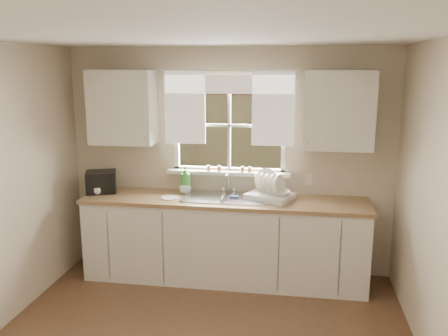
% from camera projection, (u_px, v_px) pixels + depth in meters
% --- Properties ---
extents(room_walls, '(3.62, 4.02, 2.50)m').
position_uv_depth(room_walls, '(185.00, 222.00, 3.29)').
color(room_walls, beige).
rests_on(room_walls, ground).
extents(ceiling, '(3.60, 4.00, 0.02)m').
position_uv_depth(ceiling, '(184.00, 34.00, 3.08)').
color(ceiling, silver).
rests_on(ceiling, room_walls).
extents(window, '(1.38, 0.16, 1.06)m').
position_uv_depth(window, '(229.00, 141.00, 5.23)').
color(window, white).
rests_on(window, room_walls).
extents(curtains, '(1.50, 0.03, 0.81)m').
position_uv_depth(curtains, '(228.00, 100.00, 5.08)').
color(curtains, white).
rests_on(curtains, room_walls).
extents(base_cabinets, '(3.00, 0.62, 0.87)m').
position_uv_depth(base_cabinets, '(224.00, 241.00, 5.14)').
color(base_cabinets, silver).
rests_on(base_cabinets, ground).
extents(countertop, '(3.04, 0.65, 0.04)m').
position_uv_depth(countertop, '(224.00, 200.00, 5.04)').
color(countertop, olive).
rests_on(countertop, base_cabinets).
extents(upper_cabinet_left, '(0.70, 0.33, 0.80)m').
position_uv_depth(upper_cabinet_left, '(122.00, 107.00, 5.16)').
color(upper_cabinet_left, silver).
rests_on(upper_cabinet_left, room_walls).
extents(upper_cabinet_right, '(0.70, 0.33, 0.80)m').
position_uv_depth(upper_cabinet_right, '(339.00, 110.00, 4.80)').
color(upper_cabinet_right, silver).
rests_on(upper_cabinet_right, room_walls).
extents(wall_outlet, '(0.08, 0.01, 0.12)m').
position_uv_depth(wall_outlet, '(308.00, 179.00, 5.16)').
color(wall_outlet, beige).
rests_on(wall_outlet, room_walls).
extents(sill_jars, '(0.50, 0.04, 0.06)m').
position_uv_depth(sill_jars, '(230.00, 169.00, 5.23)').
color(sill_jars, brown).
rests_on(sill_jars, window).
extents(backyard, '(20.00, 10.00, 6.13)m').
position_uv_depth(backyard, '(295.00, 14.00, 10.91)').
color(backyard, '#335421').
rests_on(backyard, ground).
extents(sink, '(0.88, 0.52, 0.40)m').
position_uv_depth(sink, '(225.00, 204.00, 5.08)').
color(sink, '#B7B7BC').
rests_on(sink, countertop).
extents(dish_rack, '(0.56, 0.50, 0.31)m').
position_uv_depth(dish_rack, '(270.00, 192.00, 5.01)').
color(dish_rack, white).
rests_on(dish_rack, countertop).
extents(bowl, '(0.19, 0.19, 0.05)m').
position_uv_depth(bowl, '(282.00, 193.00, 4.94)').
color(bowl, white).
rests_on(bowl, dish_rack).
extents(soap_bottle_a, '(0.15, 0.15, 0.31)m').
position_uv_depth(soap_bottle_a, '(185.00, 180.00, 5.22)').
color(soap_bottle_a, green).
rests_on(soap_bottle_a, countertop).
extents(soap_bottle_b, '(0.09, 0.09, 0.17)m').
position_uv_depth(soap_bottle_b, '(186.00, 186.00, 5.24)').
color(soap_bottle_b, blue).
rests_on(soap_bottle_b, countertop).
extents(soap_bottle_c, '(0.13, 0.13, 0.17)m').
position_uv_depth(soap_bottle_c, '(185.00, 186.00, 5.23)').
color(soap_bottle_c, beige).
rests_on(soap_bottle_c, countertop).
extents(saucer, '(0.19, 0.19, 0.01)m').
position_uv_depth(saucer, '(170.00, 198.00, 5.05)').
color(saucer, white).
rests_on(saucer, countertop).
extents(cup, '(0.13, 0.13, 0.08)m').
position_uv_depth(cup, '(98.00, 191.00, 5.19)').
color(cup, silver).
rests_on(cup, countertop).
extents(black_appliance, '(0.40, 0.37, 0.24)m').
position_uv_depth(black_appliance, '(101.00, 182.00, 5.28)').
color(black_appliance, black).
rests_on(black_appliance, countertop).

